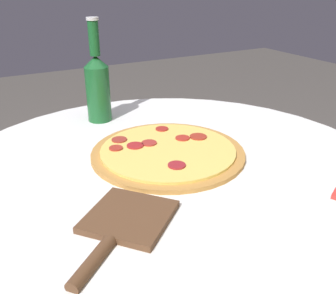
# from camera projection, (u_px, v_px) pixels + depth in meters

# --- Properties ---
(table) EXTENTS (1.03, 1.03, 0.68)m
(table) POSITION_uv_depth(u_px,v_px,m) (170.00, 224.00, 0.90)
(table) COLOR white
(table) RESTS_ON ground_plane
(pizza) EXTENTS (0.36, 0.36, 0.02)m
(pizza) POSITION_uv_depth(u_px,v_px,m) (168.00, 152.00, 0.89)
(pizza) COLOR #B77F3D
(pizza) RESTS_ON table
(beer_bottle) EXTENTS (0.07, 0.07, 0.29)m
(beer_bottle) POSITION_uv_depth(u_px,v_px,m) (98.00, 84.00, 1.06)
(beer_bottle) COLOR #195628
(beer_bottle) RESTS_ON table
(pizza_paddle) EXTENTS (0.24, 0.22, 0.02)m
(pizza_paddle) POSITION_uv_depth(u_px,v_px,m) (123.00, 224.00, 0.64)
(pizza_paddle) COLOR brown
(pizza_paddle) RESTS_ON table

